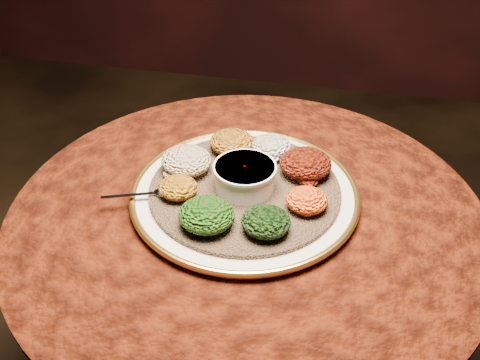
# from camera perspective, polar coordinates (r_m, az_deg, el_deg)

# --- Properties ---
(table) EXTENTS (0.96, 0.96, 0.73)m
(table) POSITION_cam_1_polar(r_m,az_deg,el_deg) (1.20, 0.65, -9.57)
(table) COLOR black
(table) RESTS_ON ground
(platter) EXTENTS (0.51, 0.51, 0.02)m
(platter) POSITION_cam_1_polar(r_m,az_deg,el_deg) (1.10, 0.50, -1.43)
(platter) COLOR beige
(platter) RESTS_ON table
(injera) EXTENTS (0.41, 0.41, 0.01)m
(injera) POSITION_cam_1_polar(r_m,az_deg,el_deg) (1.09, 0.51, -0.99)
(injera) COLOR brown
(injera) RESTS_ON platter
(stew_bowl) EXTENTS (0.13, 0.13, 0.05)m
(stew_bowl) POSITION_cam_1_polar(r_m,az_deg,el_deg) (1.07, 0.52, 0.52)
(stew_bowl) COLOR silver
(stew_bowl) RESTS_ON injera
(spoon) EXTENTS (0.14, 0.06, 0.01)m
(spoon) POSITION_cam_1_polar(r_m,az_deg,el_deg) (1.08, -8.78, -1.36)
(spoon) COLOR silver
(spoon) RESTS_ON injera
(portion_ayib) EXTENTS (0.09, 0.08, 0.04)m
(portion_ayib) POSITION_cam_1_polar(r_m,az_deg,el_deg) (1.18, 3.36, 3.66)
(portion_ayib) COLOR beige
(portion_ayib) RESTS_ON injera
(portion_kitfo) EXTENTS (0.11, 0.10, 0.05)m
(portion_kitfo) POSITION_cam_1_polar(r_m,az_deg,el_deg) (1.12, 7.00, 1.77)
(portion_kitfo) COLOR black
(portion_kitfo) RESTS_ON injera
(portion_tikil) EXTENTS (0.08, 0.08, 0.04)m
(portion_tikil) POSITION_cam_1_polar(r_m,az_deg,el_deg) (1.03, 7.11, -2.15)
(portion_tikil) COLOR #BA840F
(portion_tikil) RESTS_ON injera
(portion_gomen) EXTENTS (0.09, 0.09, 0.04)m
(portion_gomen) POSITION_cam_1_polar(r_m,az_deg,el_deg) (0.98, 2.77, -4.45)
(portion_gomen) COLOR black
(portion_gomen) RESTS_ON injera
(portion_mixveg) EXTENTS (0.11, 0.10, 0.05)m
(portion_mixveg) POSITION_cam_1_polar(r_m,az_deg,el_deg) (0.99, -3.58, -3.73)
(portion_mixveg) COLOR #A5360A
(portion_mixveg) RESTS_ON injera
(portion_kik) EXTENTS (0.08, 0.07, 0.04)m
(portion_kik) POSITION_cam_1_polar(r_m,az_deg,el_deg) (1.06, -6.64, -0.81)
(portion_kik) COLOR #B4670F
(portion_kik) RESTS_ON injera
(portion_timatim) EXTENTS (0.11, 0.10, 0.05)m
(portion_timatim) POSITION_cam_1_polar(r_m,az_deg,el_deg) (1.12, -5.74, 2.05)
(portion_timatim) COLOR #770707
(portion_timatim) RESTS_ON injera
(portion_shiro) EXTENTS (0.10, 0.09, 0.05)m
(portion_shiro) POSITION_cam_1_polar(r_m,az_deg,el_deg) (1.18, -0.88, 4.06)
(portion_shiro) COLOR #A26613
(portion_shiro) RESTS_ON injera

